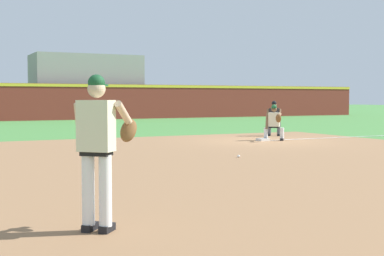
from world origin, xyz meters
name	(u,v)px	position (x,y,z in m)	size (l,w,h in m)	color
ground_plane	(263,141)	(0.00, 0.00, 0.00)	(160.00, 160.00, 0.00)	#47843D
infield_dirt_patch	(223,163)	(-4.63, -5.21, 0.00)	(18.00, 18.00, 0.01)	#936B47
first_base_bag	(263,140)	(0.00, 0.00, 0.04)	(0.38, 0.38, 0.09)	white
baseball	(239,156)	(-3.66, -4.37, 0.04)	(0.07, 0.07, 0.07)	white
pitcher	(99,143)	(-9.21, -10.41, 1.06)	(0.85, 0.54, 1.86)	black
first_baseman	(274,121)	(0.43, -0.11, 0.73)	(0.72, 1.09, 1.34)	black
umpire	(274,117)	(1.84, 1.94, 0.79)	(0.68, 0.66, 1.46)	black
outfield_wall	(97,100)	(0.00, 22.00, 1.39)	(48.00, 0.54, 2.60)	maroon
stadium_seating_block	(86,86)	(0.00, 24.90, 2.48)	(8.20, 4.20, 4.90)	gray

